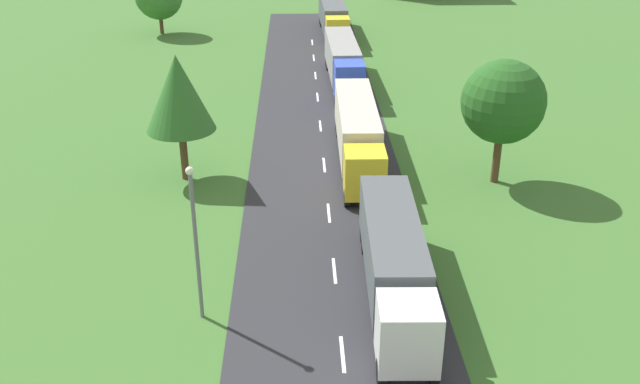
# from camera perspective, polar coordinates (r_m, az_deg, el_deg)

# --- Properties ---
(road) EXTENTS (10.00, 140.00, 0.06)m
(road) POSITION_cam_1_polar(r_m,az_deg,el_deg) (29.57, 1.98, -14.53)
(road) COLOR #2B2B30
(road) RESTS_ON ground
(truck_second) EXTENTS (2.81, 12.68, 3.54)m
(truck_second) POSITION_cam_1_polar(r_m,az_deg,el_deg) (32.98, 6.01, -5.48)
(truck_second) COLOR white
(truck_second) RESTS_ON road
(truck_third) EXTENTS (2.65, 14.17, 3.75)m
(truck_third) POSITION_cam_1_polar(r_m,az_deg,el_deg) (47.51, 3.05, 4.88)
(truck_third) COLOR yellow
(truck_third) RESTS_ON road
(truck_fourth) EXTENTS (2.77, 13.79, 3.67)m
(truck_fourth) POSITION_cam_1_polar(r_m,az_deg,el_deg) (64.25, 1.89, 10.51)
(truck_fourth) COLOR blue
(truck_fourth) RESTS_ON road
(truck_fifth) EXTENTS (2.80, 14.61, 3.76)m
(truck_fifth) POSITION_cam_1_polar(r_m,az_deg,el_deg) (82.22, 1.06, 13.96)
(truck_fifth) COLOR yellow
(truck_fifth) RESTS_ON road
(lamppost_second) EXTENTS (0.36, 0.36, 7.46)m
(lamppost_second) POSITION_cam_1_polar(r_m,az_deg,el_deg) (30.96, -10.01, -3.52)
(lamppost_second) COLOR slate
(lamppost_second) RESTS_ON ground
(tree_oak) EXTENTS (5.17, 5.17, 7.93)m
(tree_oak) POSITION_cam_1_polar(r_m,az_deg,el_deg) (44.84, 14.55, 7.02)
(tree_oak) COLOR #513823
(tree_oak) RESTS_ON ground
(tree_maple) EXTENTS (4.34, 4.34, 8.14)m
(tree_maple) POSITION_cam_1_polar(r_m,az_deg,el_deg) (44.60, -11.33, 7.79)
(tree_maple) COLOR #513823
(tree_maple) RESTS_ON ground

